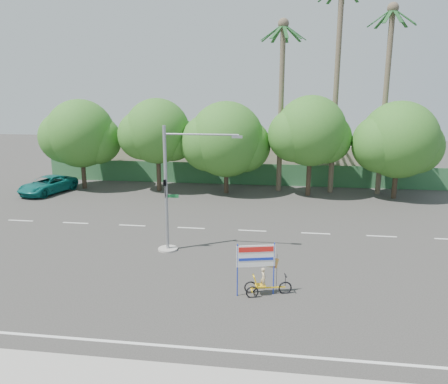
# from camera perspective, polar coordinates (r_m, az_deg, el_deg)

# --- Properties ---
(ground) EXTENTS (120.00, 120.00, 0.00)m
(ground) POSITION_cam_1_polar(r_m,az_deg,el_deg) (21.01, -3.47, -11.77)
(ground) COLOR #33302D
(ground) RESTS_ON ground
(fence) EXTENTS (38.00, 0.08, 2.00)m
(fence) POSITION_cam_1_polar(r_m,az_deg,el_deg) (41.07, 2.32, 2.37)
(fence) COLOR #336B3D
(fence) RESTS_ON ground
(building_left) EXTENTS (12.00, 8.00, 4.00)m
(building_left) POSITION_cam_1_polar(r_m,az_deg,el_deg) (47.21, -9.35, 4.90)
(building_left) COLOR beige
(building_left) RESTS_ON ground
(building_right) EXTENTS (14.00, 8.00, 3.60)m
(building_right) POSITION_cam_1_polar(r_m,az_deg,el_deg) (45.38, 13.01, 4.13)
(building_right) COLOR beige
(building_right) RESTS_ON ground
(tree_far_left) EXTENTS (7.14, 6.00, 7.96)m
(tree_far_left) POSITION_cam_1_polar(r_m,az_deg,el_deg) (40.94, -18.26, 6.99)
(tree_far_left) COLOR #473828
(tree_far_left) RESTS_ON ground
(tree_left) EXTENTS (6.66, 5.60, 8.07)m
(tree_left) POSITION_cam_1_polar(r_m,az_deg,el_deg) (38.38, -8.76, 7.56)
(tree_left) COLOR #473828
(tree_left) RESTS_ON ground
(tree_center) EXTENTS (7.62, 6.40, 7.85)m
(tree_center) POSITION_cam_1_polar(r_m,az_deg,el_deg) (37.20, 0.22, 6.61)
(tree_center) COLOR #473828
(tree_center) RESTS_ON ground
(tree_right) EXTENTS (6.90, 5.80, 8.36)m
(tree_right) POSITION_cam_1_polar(r_m,az_deg,el_deg) (36.86, 11.18, 7.50)
(tree_right) COLOR #473828
(tree_right) RESTS_ON ground
(tree_far_right) EXTENTS (7.38, 6.20, 7.94)m
(tree_far_right) POSITION_cam_1_polar(r_m,az_deg,el_deg) (37.99, 21.78, 6.06)
(tree_far_right) COLOR #473828
(tree_far_right) RESTS_ON ground
(palm_tall) EXTENTS (3.73, 3.79, 17.45)m
(palm_tall) POSITION_cam_1_polar(r_m,az_deg,el_deg) (38.37, 14.58, 15.38)
(palm_tall) COLOR #70604C
(palm_tall) RESTS_ON ground
(palm_mid) EXTENTS (3.73, 3.79, 15.45)m
(palm_mid) POSITION_cam_1_polar(r_m,az_deg,el_deg) (38.98, 20.49, 13.37)
(palm_mid) COLOR #70604C
(palm_mid) RESTS_ON ground
(palm_short) EXTENTS (3.73, 3.79, 14.45)m
(palm_short) POSITION_cam_1_polar(r_m,az_deg,el_deg) (38.11, 7.52, 13.29)
(palm_short) COLOR #70604C
(palm_short) RESTS_ON ground
(traffic_signal) EXTENTS (4.72, 1.10, 7.00)m
(traffic_signal) POSITION_cam_1_polar(r_m,az_deg,el_deg) (24.15, -6.86, -1.07)
(traffic_signal) COLOR gray
(traffic_signal) RESTS_ON ground
(trike_billboard) EXTENTS (2.45, 0.89, 2.46)m
(trike_billboard) POSITION_cam_1_polar(r_m,az_deg,el_deg) (19.56, 4.85, -10.62)
(trike_billboard) COLOR black
(trike_billboard) RESTS_ON ground
(pickup_truck) EXTENTS (3.84, 5.80, 1.48)m
(pickup_truck) POSITION_cam_1_polar(r_m,az_deg,el_deg) (40.63, -22.04, 0.87)
(pickup_truck) COLOR #0F6B65
(pickup_truck) RESTS_ON ground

